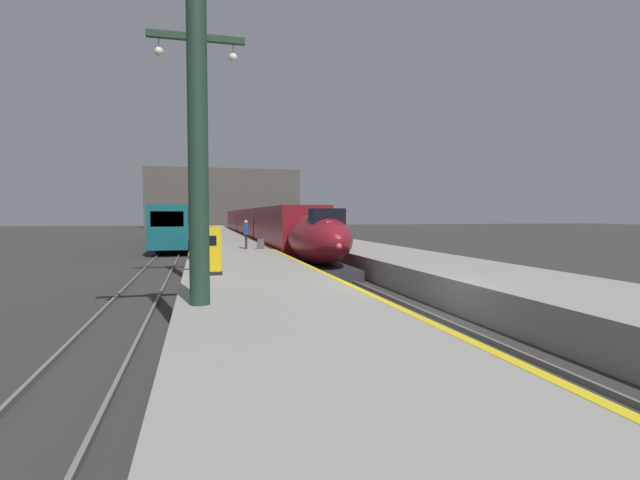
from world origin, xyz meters
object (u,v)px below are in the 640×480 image
station_column_near (197,41)px  station_column_mid (198,125)px  rolling_suitcase (261,244)px  ticket_machine_yellow (210,252)px  highspeed_train_main (260,226)px  regional_train_adjacent (178,223)px  passenger_near_edge (246,232)px

station_column_near → station_column_mid: bearing=90.0°
station_column_mid → rolling_suitcase: size_ratio=9.81×
ticket_machine_yellow → highspeed_train_main: bearing=80.0°
regional_train_adjacent → ticket_machine_yellow: (2.55, -37.47, -0.34)m
passenger_near_edge → rolling_suitcase: passenger_near_edge is taller
station_column_near → ticket_machine_yellow: (0.35, 5.41, -5.01)m
station_column_near → rolling_suitcase: (3.49, 16.96, -5.45)m
regional_train_adjacent → rolling_suitcase: regional_train_adjacent is taller
station_column_mid → passenger_near_edge: bearing=69.7°
highspeed_train_main → passenger_near_edge: size_ratio=33.91×
rolling_suitcase → ticket_machine_yellow: (-3.14, -11.55, 0.44)m
station_column_mid → ticket_machine_yellow: (0.35, -4.64, -5.02)m
station_column_near → passenger_near_edge: station_column_near is taller
regional_train_adjacent → rolling_suitcase: size_ratio=37.27×
highspeed_train_main → station_column_mid: (-5.90, -26.86, 4.86)m
highspeed_train_main → station_column_near: station_column_near is taller
station_column_mid → passenger_near_edge: (2.68, 7.23, -4.77)m
rolling_suitcase → station_column_near: bearing=-101.6°
regional_train_adjacent → station_column_mid: size_ratio=3.80×
highspeed_train_main → rolling_suitcase: highspeed_train_main is taller
highspeed_train_main → rolling_suitcase: (-2.41, -19.95, -0.60)m
station_column_mid → rolling_suitcase: station_column_mid is taller
station_column_near → passenger_near_edge: bearing=81.2°
station_column_near → station_column_mid: 10.05m
station_column_mid → passenger_near_edge: 9.06m
regional_train_adjacent → station_column_near: station_column_near is taller
passenger_near_edge → highspeed_train_main: bearing=80.7°
regional_train_adjacent → station_column_mid: 33.23m
passenger_near_edge → ticket_machine_yellow: passenger_near_edge is taller
station_column_near → ticket_machine_yellow: station_column_near is taller
highspeed_train_main → station_column_near: size_ratio=5.97×
regional_train_adjacent → ticket_machine_yellow: bearing=-86.1°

